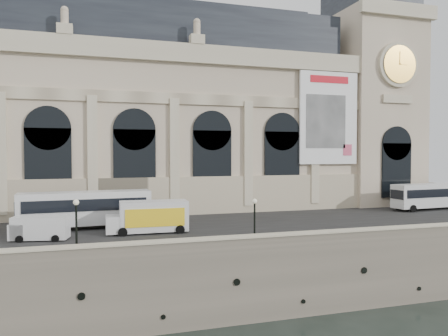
# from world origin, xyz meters

# --- Properties ---
(ground) EXTENTS (260.00, 260.00, 0.00)m
(ground) POSITION_xyz_m (0.00, 0.00, 0.00)
(ground) COLOR black
(ground) RESTS_ON ground
(quay) EXTENTS (160.00, 70.00, 6.00)m
(quay) POSITION_xyz_m (0.00, 35.00, 3.00)
(quay) COLOR gray
(quay) RESTS_ON ground
(street) EXTENTS (160.00, 24.00, 0.06)m
(street) POSITION_xyz_m (0.00, 14.00, 6.03)
(street) COLOR #2D2D2D
(street) RESTS_ON quay
(parapet) EXTENTS (160.00, 1.40, 1.21)m
(parapet) POSITION_xyz_m (0.00, 0.60, 6.62)
(parapet) COLOR gray
(parapet) RESTS_ON quay
(museum) EXTENTS (69.00, 18.70, 29.10)m
(museum) POSITION_xyz_m (-5.98, 30.86, 19.72)
(museum) COLOR beige
(museum) RESTS_ON quay
(clock_pavilion) EXTENTS (13.00, 14.72, 36.70)m
(clock_pavilion) POSITION_xyz_m (34.00, 27.93, 23.42)
(clock_pavilion) COLOR beige
(clock_pavilion) RESTS_ON quay
(bus_left) EXTENTS (13.62, 3.74, 3.97)m
(bus_left) POSITION_xyz_m (-9.79, 15.08, 8.23)
(bus_left) COLOR silver
(bus_left) RESTS_ON quay
(bus_right) EXTENTS (12.74, 3.75, 3.70)m
(bus_right) POSITION_xyz_m (36.91, 17.03, 8.08)
(bus_right) COLOR silver
(bus_right) RESTS_ON quay
(van_c) EXTENTS (5.33, 2.88, 2.25)m
(van_c) POSITION_xyz_m (-14.01, 9.90, 7.15)
(van_c) COLOR silver
(van_c) RESTS_ON quay
(box_truck) EXTENTS (8.11, 3.06, 3.24)m
(box_truck) POSITION_xyz_m (-3.67, 10.68, 7.63)
(box_truck) COLOR silver
(box_truck) RESTS_ON quay
(lamp_left) EXTENTS (0.46, 0.46, 4.47)m
(lamp_left) POSITION_xyz_m (-10.37, 2.47, 8.22)
(lamp_left) COLOR black
(lamp_left) RESTS_ON quay
(lamp_right) EXTENTS (0.42, 0.42, 4.14)m
(lamp_right) POSITION_xyz_m (4.21, 1.73, 8.06)
(lamp_right) COLOR black
(lamp_right) RESTS_ON quay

